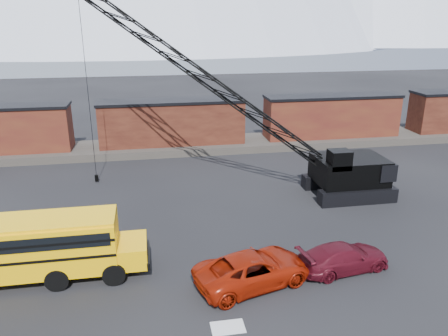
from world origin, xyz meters
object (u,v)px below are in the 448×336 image
Objects in this scene: school_bus at (17,248)px; maroon_suv at (344,257)px; crawler_crane at (206,79)px; red_pickup at (254,269)px.

maroon_suv is (15.81, -1.83, -1.10)m from school_bus.
school_bus reaches higher than maroon_suv.
school_bus is 2.43× the size of maroon_suv.
school_bus is at bearing 73.84° from maroon_suv.
school_bus is at bearing -135.58° from crawler_crane.
school_bus is 11.30m from red_pickup.
crawler_crane is (-0.42, 12.65, 7.33)m from red_pickup.
crawler_crane is at bearing 13.50° from maroon_suv.
school_bus is 15.96m from maroon_suv.
maroon_suv is 0.22× the size of crawler_crane.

